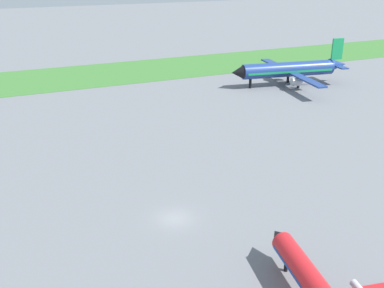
% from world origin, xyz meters
% --- Properties ---
extents(ground_plane, '(600.00, 600.00, 0.00)m').
position_xyz_m(ground_plane, '(0.00, 0.00, 0.00)').
color(ground_plane, slate).
extents(grass_taxiway_strip, '(360.00, 28.00, 0.08)m').
position_xyz_m(grass_taxiway_strip, '(0.00, 79.57, 0.04)').
color(grass_taxiway_strip, '#3D7533').
rests_on(grass_taxiway_strip, ground_plane).
extents(airplane_parked_jet_far, '(31.59, 32.07, 11.37)m').
position_xyz_m(airplane_parked_jet_far, '(50.88, 47.87, 4.10)').
color(airplane_parked_jet_far, navy).
rests_on(airplane_parked_jet_far, ground_plane).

